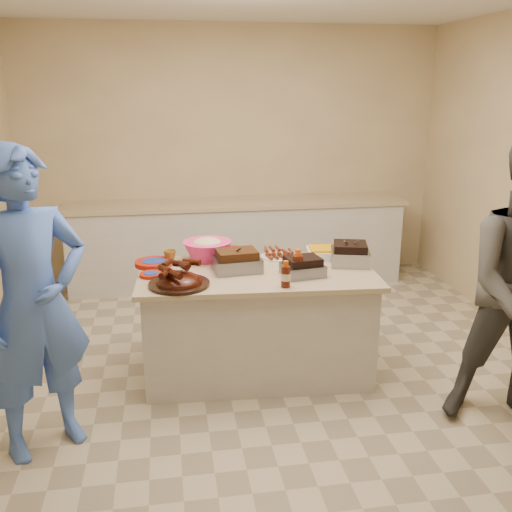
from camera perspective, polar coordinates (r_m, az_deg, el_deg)
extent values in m
cube|color=#47230F|center=(4.10, -1.91, -1.50)|extent=(0.35, 0.28, 0.10)
cube|color=black|center=(4.01, 4.68, -1.93)|extent=(0.31, 0.27, 0.08)
cube|color=gray|center=(4.31, 9.34, -0.80)|extent=(0.34, 0.34, 0.11)
cylinder|color=silver|center=(4.42, 2.34, -0.14)|extent=(0.30, 0.30, 0.05)
cube|color=orange|center=(4.44, 7.30, -0.17)|extent=(0.36, 0.28, 0.09)
cylinder|color=#441409|center=(3.94, 4.16, -2.27)|extent=(0.07, 0.07, 0.21)
cylinder|color=#441409|center=(3.78, 2.97, -3.11)|extent=(0.06, 0.06, 0.18)
cylinder|color=#D99C00|center=(4.29, -1.04, -0.63)|extent=(0.05, 0.05, 0.13)
imported|color=silver|center=(4.35, -0.47, -0.38)|extent=(0.13, 0.05, 0.13)
cylinder|color=#991608|center=(4.29, -10.17, -0.92)|extent=(0.29, 0.29, 0.03)
cylinder|color=#991608|center=(4.05, -10.42, -2.00)|extent=(0.17, 0.17, 0.02)
imported|color=olive|center=(4.36, -8.59, -0.54)|extent=(0.10, 0.09, 0.10)
cube|color=#991608|center=(4.40, -3.01, -0.22)|extent=(0.21, 0.18, 0.09)
imported|color=#466DCE|center=(3.83, -19.90, -17.24)|extent=(1.51, 1.87, 0.43)
imported|color=#494741|center=(4.17, 24.13, -14.74)|extent=(1.39, 1.99, 0.68)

